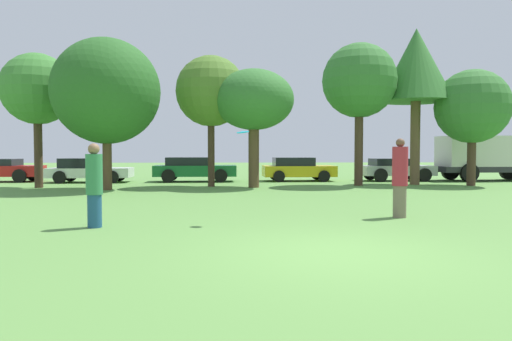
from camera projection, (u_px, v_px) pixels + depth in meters
The scene contains 17 objects.
ground_plane at pixel (336, 253), 7.30m from camera, with size 120.00×120.00×0.00m, color #5B8E42.
person_thrower at pixel (94, 185), 9.69m from camera, with size 0.34×0.34×1.75m.
person_catcher at pixel (400, 178), 11.16m from camera, with size 0.37×0.37×1.90m.
frisbee at pixel (243, 132), 10.21m from camera, with size 0.27×0.27×0.08m.
tree_0 at pixel (37, 90), 20.23m from camera, with size 3.08×3.08×5.85m.
tree_1 at pixel (106, 91), 19.11m from camera, with size 4.38×4.38×6.22m.
tree_2 at pixel (211, 92), 20.96m from camera, with size 3.17×3.17×5.89m.
tree_3 at pixel (254, 101), 20.43m from camera, with size 3.54×3.54×5.20m.
tree_4 at pixel (359, 81), 21.52m from camera, with size 3.43×3.43×6.58m.
tree_5 at pixel (416, 66), 22.13m from camera, with size 3.46×3.46×7.43m.
tree_6 at pixel (472, 107), 21.54m from camera, with size 3.40×3.40×5.38m.
parked_car_red at pixel (1, 169), 24.42m from camera, with size 3.99×2.01×1.20m.
parked_car_white at pixel (89, 170), 23.95m from camera, with size 4.16×1.97×1.24m.
parked_car_green at pixel (194, 169), 24.56m from camera, with size 4.32×2.03×1.28m.
parked_car_yellow at pixel (297, 169), 25.09m from camera, with size 3.88×2.13×1.27m.
parked_car_silver at pixel (395, 169), 25.20m from camera, with size 3.87×2.03×1.21m.
delivery_truck_blue at pixel (485, 156), 25.37m from camera, with size 5.54×2.42×2.42m.
Camera 1 is at (-1.62, -7.17, 1.58)m, focal length 32.72 mm.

